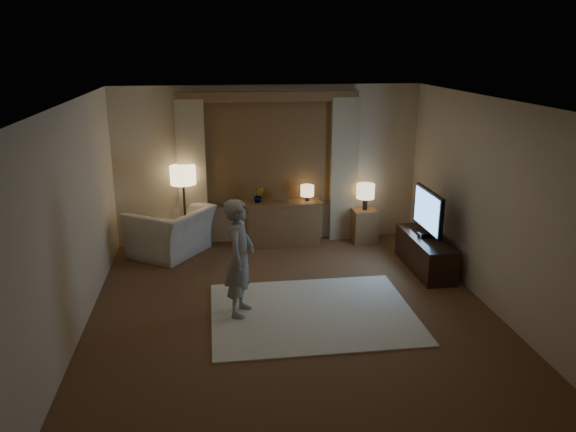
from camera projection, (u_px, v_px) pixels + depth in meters
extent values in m
cube|color=brown|center=(293.00, 313.00, 7.03)|extent=(5.00, 5.50, 0.02)
cube|color=silver|center=(293.00, 101.00, 6.26)|extent=(5.00, 5.50, 0.02)
cube|color=beige|center=(269.00, 165.00, 9.26)|extent=(5.00, 0.02, 2.60)
cube|color=beige|center=(348.00, 322.00, 4.03)|extent=(5.00, 0.02, 2.60)
cube|color=beige|center=(73.00, 222.00, 6.32)|extent=(0.02, 5.50, 2.60)
cube|color=beige|center=(492.00, 205.00, 6.97)|extent=(0.02, 5.50, 2.60)
cube|color=black|center=(269.00, 150.00, 9.15)|extent=(2.00, 0.01, 1.70)
cube|color=brown|center=(269.00, 151.00, 9.15)|extent=(2.08, 0.04, 1.78)
cube|color=tan|center=(192.00, 175.00, 9.02)|extent=(0.45, 0.12, 2.40)
cube|color=tan|center=(344.00, 170.00, 9.34)|extent=(0.45, 0.12, 2.40)
cube|color=brown|center=(268.00, 97.00, 8.84)|extent=(2.90, 0.14, 0.16)
cube|color=beige|center=(313.00, 313.00, 6.98)|extent=(2.50, 2.00, 0.02)
cube|color=brown|center=(283.00, 224.00, 9.32)|extent=(1.20, 0.40, 0.70)
cube|color=brown|center=(283.00, 198.00, 9.18)|extent=(0.16, 0.02, 0.20)
imported|color=#999999|center=(259.00, 196.00, 9.12)|extent=(0.17, 0.13, 0.30)
cylinder|color=black|center=(307.00, 199.00, 9.25)|extent=(0.08, 0.08, 0.12)
cylinder|color=#FFD899|center=(307.00, 191.00, 9.20)|extent=(0.22, 0.22, 0.18)
cylinder|color=black|center=(187.00, 248.00, 9.21)|extent=(0.29, 0.29, 0.03)
cylinder|color=black|center=(185.00, 217.00, 9.05)|extent=(0.04, 0.04, 1.10)
cylinder|color=#FFD899|center=(183.00, 175.00, 8.85)|extent=(0.40, 0.40, 0.29)
imported|color=beige|center=(172.00, 231.00, 8.87)|extent=(1.49, 1.52, 0.75)
cube|color=brown|center=(364.00, 226.00, 9.47)|extent=(0.40, 0.40, 0.56)
cylinder|color=black|center=(365.00, 204.00, 9.36)|extent=(0.08, 0.08, 0.20)
cylinder|color=#FFD899|center=(366.00, 191.00, 9.29)|extent=(0.30, 0.30, 0.24)
cube|color=black|center=(425.00, 253.00, 8.30)|extent=(0.45, 1.40, 0.50)
cube|color=black|center=(427.00, 235.00, 8.22)|extent=(0.24, 0.11, 0.07)
cube|color=black|center=(428.00, 211.00, 8.11)|extent=(0.05, 0.98, 0.60)
cube|color=#5496E6|center=(426.00, 211.00, 8.10)|extent=(0.00, 0.91, 0.54)
imported|color=gray|center=(240.00, 258.00, 6.76)|extent=(0.49, 0.61, 1.46)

